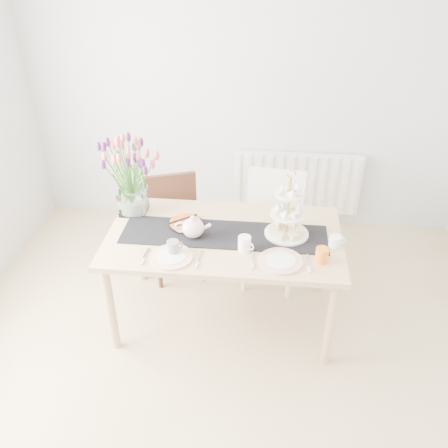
# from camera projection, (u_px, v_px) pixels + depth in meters

# --- Properties ---
(room_shell) EXTENTS (4.50, 4.50, 4.50)m
(room_shell) POSITION_uv_depth(u_px,v_px,m) (218.00, 232.00, 2.27)
(room_shell) COLOR tan
(room_shell) RESTS_ON ground
(radiator) EXTENTS (1.20, 0.08, 0.60)m
(radiator) POSITION_uv_depth(u_px,v_px,m) (296.00, 183.00, 4.52)
(radiator) COLOR white
(radiator) RESTS_ON room_shell
(dining_table) EXTENTS (1.60, 0.90, 0.75)m
(dining_table) POSITION_uv_depth(u_px,v_px,m) (224.00, 244.00, 3.27)
(dining_table) COLOR tan
(dining_table) RESTS_ON ground
(chair_brown) EXTENTS (0.53, 0.53, 0.84)m
(chair_brown) POSITION_uv_depth(u_px,v_px,m) (175.00, 218.00, 3.91)
(chair_brown) COLOR #3C1F15
(chair_brown) RESTS_ON ground
(chair_white) EXTENTS (0.51, 0.51, 0.93)m
(chair_white) POSITION_uv_depth(u_px,v_px,m) (273.00, 220.00, 3.79)
(chair_white) COLOR white
(chair_white) RESTS_ON ground
(table_runner) EXTENTS (1.40, 0.35, 0.01)m
(table_runner) POSITION_uv_depth(u_px,v_px,m) (224.00, 234.00, 3.23)
(table_runner) COLOR black
(table_runner) RESTS_ON dining_table
(tulip_vase) EXTENTS (0.68, 0.68, 0.58)m
(tulip_vase) POSITION_uv_depth(u_px,v_px,m) (129.00, 166.00, 3.29)
(tulip_vase) COLOR silver
(tulip_vase) RESTS_ON dining_table
(cake_stand) EXTENTS (0.30, 0.30, 0.44)m
(cake_stand) POSITION_uv_depth(u_px,v_px,m) (288.00, 219.00, 3.16)
(cake_stand) COLOR gold
(cake_stand) RESTS_ON dining_table
(teapot) EXTENTS (0.24, 0.20, 0.16)m
(teapot) POSITION_uv_depth(u_px,v_px,m) (193.00, 228.00, 3.17)
(teapot) COLOR white
(teapot) RESTS_ON dining_table
(cream_jug) EXTENTS (0.10, 0.10, 0.08)m
(cream_jug) POSITION_uv_depth(u_px,v_px,m) (335.00, 242.00, 3.09)
(cream_jug) COLOR white
(cream_jug) RESTS_ON dining_table
(tart_tin) EXTENTS (0.25, 0.25, 0.03)m
(tart_tin) POSITION_uv_depth(u_px,v_px,m) (186.00, 223.00, 3.33)
(tart_tin) COLOR black
(tart_tin) RESTS_ON dining_table
(mug_grey) EXTENTS (0.11, 0.11, 0.09)m
(mug_grey) POSITION_uv_depth(u_px,v_px,m) (173.00, 248.00, 3.03)
(mug_grey) COLOR gray
(mug_grey) RESTS_ON dining_table
(mug_white) EXTENTS (0.12, 0.12, 0.10)m
(mug_white) POSITION_uv_depth(u_px,v_px,m) (245.00, 244.00, 3.06)
(mug_white) COLOR white
(mug_white) RESTS_ON dining_table
(mug_orange) EXTENTS (0.11, 0.11, 0.10)m
(mug_orange) POSITION_uv_depth(u_px,v_px,m) (322.00, 255.00, 2.96)
(mug_orange) COLOR orange
(mug_orange) RESTS_ON dining_table
(plate_left) EXTENTS (0.30, 0.30, 0.01)m
(plate_left) POSITION_uv_depth(u_px,v_px,m) (171.00, 257.00, 3.01)
(plate_left) COLOR white
(plate_left) RESTS_ON dining_table
(plate_right) EXTENTS (0.30, 0.30, 0.01)m
(plate_right) POSITION_uv_depth(u_px,v_px,m) (281.00, 261.00, 2.97)
(plate_right) COLOR white
(plate_right) RESTS_ON dining_table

